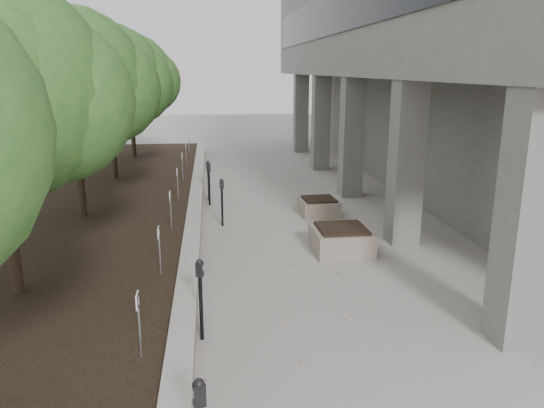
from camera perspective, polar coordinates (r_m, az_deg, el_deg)
ground at (r=7.48m, az=4.88°, el=-19.95°), size 90.00×90.00×0.00m
retaining_wall at (r=15.55m, az=-8.39°, el=-0.43°), size 0.39×26.00×0.50m
planting_bed at (r=16.11m, az=-21.56°, el=-0.97°), size 7.00×26.00×0.40m
crabapple_tree_3 at (r=14.50m, az=-20.91°, el=9.23°), size 4.60×4.00×5.44m
crabapple_tree_4 at (r=19.38m, az=-17.40°, el=10.63°), size 4.60×4.00×5.44m
crabapple_tree_5 at (r=24.30m, az=-15.29°, el=11.45°), size 4.60×4.00×5.44m
parking_sign_2 at (r=7.41m, az=-14.38°, el=-12.84°), size 0.04×0.22×0.96m
parking_sign_3 at (r=10.15m, az=-12.25°, el=-5.07°), size 0.04×0.22×0.96m
parking_sign_4 at (r=13.01m, az=-11.07°, el=-0.65°), size 0.04×0.22×0.96m
parking_sign_5 at (r=15.92m, az=-10.32°, el=2.17°), size 0.04×0.22×0.96m
parking_sign_6 at (r=18.86m, az=-9.80°, el=4.11°), size 0.04×0.22×0.96m
parking_sign_7 at (r=21.81m, az=-9.42°, el=5.53°), size 0.04×0.22×0.96m
parking_sign_8 at (r=24.78m, az=-9.13°, el=6.61°), size 0.04×0.22×0.96m
parking_meter_2 at (r=8.44m, az=-7.82°, el=-10.39°), size 0.16×0.13×1.38m
parking_meter_3 at (r=14.38m, az=-5.51°, el=0.17°), size 0.14×0.11×1.35m
parking_meter_4 at (r=17.26m, az=-7.00°, el=2.55°), size 0.14×0.11×1.34m
parking_meter_5 at (r=16.68m, az=-6.91°, el=2.19°), size 0.16×0.13×1.37m
planter_front at (r=12.49m, az=7.61°, el=-3.87°), size 1.36×1.36×0.62m
planter_back at (r=15.58m, az=5.16°, el=-0.27°), size 1.15×1.15×0.51m
berry_scatter at (r=11.87m, az=-0.42°, el=-6.26°), size 3.30×14.10×0.02m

